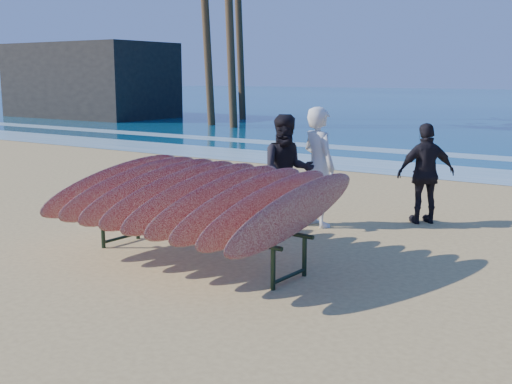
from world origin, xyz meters
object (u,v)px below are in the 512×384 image
at_px(person_dark_b, 426,174).
at_px(person_white, 319,167).
at_px(person_dark_a, 287,171).
at_px(building, 90,81).
at_px(surfboard_rack, 195,197).

bearing_deg(person_dark_b, person_white, -2.38).
distance_m(person_dark_a, building, 28.64).
xyz_separation_m(person_white, person_dark_a, (-0.37, -0.36, -0.06)).
xyz_separation_m(person_dark_a, person_dark_b, (1.75, 1.49, -0.08)).
distance_m(person_white, person_dark_a, 0.52).
bearing_deg(person_dark_a, surfboard_rack, -129.99).
xyz_separation_m(person_white, building, (-23.49, 16.52, 1.09)).
bearing_deg(person_dark_a, building, 103.98).
height_order(person_white, person_dark_a, person_white).
bearing_deg(person_dark_b, surfboard_rack, 23.39).
bearing_deg(building, surfboard_rack, -39.70).
distance_m(surfboard_rack, building, 30.06).
bearing_deg(person_white, building, -9.00).
relative_size(surfboard_rack, person_white, 1.74).
relative_size(person_white, building, 0.21).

